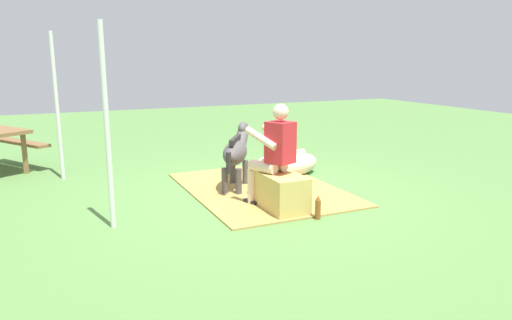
% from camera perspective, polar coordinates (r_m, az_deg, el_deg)
% --- Properties ---
extents(ground_plane, '(24.00, 24.00, 0.00)m').
position_cam_1_polar(ground_plane, '(6.81, 0.87, -4.01)').
color(ground_plane, '#568442').
extents(hay_patch, '(2.83, 2.05, 0.02)m').
position_cam_1_polar(hay_patch, '(6.99, 0.61, -3.49)').
color(hay_patch, '#AD8C47').
rests_on(hay_patch, ground).
extents(hay_bale, '(0.75, 0.44, 0.47)m').
position_cam_1_polar(hay_bale, '(6.00, 3.11, -3.93)').
color(hay_bale, tan).
rests_on(hay_bale, ground).
extents(person_seated, '(0.72, 0.57, 1.35)m').
position_cam_1_polar(person_seated, '(5.99, 2.10, 1.09)').
color(person_seated, beige).
rests_on(person_seated, ground).
extents(pony_standing, '(1.19, 0.89, 0.92)m').
position_cam_1_polar(pony_standing, '(6.95, -2.39, 1.01)').
color(pony_standing, '#4C4747').
rests_on(pony_standing, ground).
extents(pony_lying, '(0.73, 1.34, 0.42)m').
position_cam_1_polar(pony_lying, '(7.75, 4.58, -0.58)').
color(pony_lying, beige).
rests_on(pony_lying, ground).
extents(soda_bottle, '(0.07, 0.07, 0.30)m').
position_cam_1_polar(soda_bottle, '(5.75, 7.49, -5.72)').
color(soda_bottle, brown).
rests_on(soda_bottle, ground).
extents(tent_pole_left, '(0.06, 0.06, 2.30)m').
position_cam_1_polar(tent_pole_left, '(5.44, -17.56, 3.68)').
color(tent_pole_left, silver).
rests_on(tent_pole_left, ground).
extents(tent_pole_right, '(0.06, 0.06, 2.30)m').
position_cam_1_polar(tent_pole_right, '(8.02, -22.89, 5.89)').
color(tent_pole_right, silver).
rests_on(tent_pole_right, ground).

